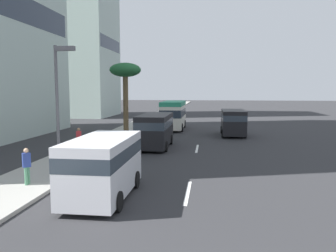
{
  "coord_description": "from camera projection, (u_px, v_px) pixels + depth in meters",
  "views": [
    {
      "loc": [
        -2.66,
        -0.83,
        4.21
      ],
      "look_at": [
        19.17,
        1.9,
        1.79
      ],
      "focal_mm": 35.4,
      "sensor_mm": 36.0,
      "label": 1
    }
  ],
  "objects": [
    {
      "name": "ground_plane",
      "position": [
        201.0,
        130.0,
        34.26
      ],
      "size": [
        198.0,
        198.0,
        0.0
      ],
      "primitive_type": "plane",
      "color": "#2D2D30"
    },
    {
      "name": "sidewalk_right",
      "position": [
        132.0,
        129.0,
        35.15
      ],
      "size": [
        162.0,
        3.35,
        0.15
      ],
      "primitive_type": "cube",
      "color": "#9E9B93",
      "rests_on": "ground_plane"
    },
    {
      "name": "lane_stripe_mid",
      "position": [
        188.0,
        192.0,
        13.58
      ],
      "size": [
        3.2,
        0.16,
        0.01
      ],
      "primitive_type": "cube",
      "color": "silver",
      "rests_on": "ground_plane"
    },
    {
      "name": "lane_stripe_far",
      "position": [
        197.0,
        149.0,
        23.71
      ],
      "size": [
        3.2,
        0.16,
        0.01
      ],
      "primitive_type": "cube",
      "color": "silver",
      "rests_on": "ground_plane"
    },
    {
      "name": "van_lead",
      "position": [
        233.0,
        121.0,
        30.37
      ],
      "size": [
        4.65,
        2.17,
        2.34
      ],
      "color": "black",
      "rests_on": "ground_plane"
    },
    {
      "name": "van_second",
      "position": [
        155.0,
        129.0,
        24.1
      ],
      "size": [
        5.31,
        2.19,
        2.42
      ],
      "rotation": [
        0.0,
        0.0,
        3.14
      ],
      "color": "black",
      "rests_on": "ground_plane"
    },
    {
      "name": "van_third",
      "position": [
        103.0,
        163.0,
        12.85
      ],
      "size": [
        4.72,
        2.15,
        2.36
      ],
      "rotation": [
        0.0,
        0.0,
        3.14
      ],
      "color": "silver",
      "rests_on": "ground_plane"
    },
    {
      "name": "minibus_fourth",
      "position": [
        173.0,
        114.0,
        35.05
      ],
      "size": [
        6.38,
        2.31,
        2.98
      ],
      "rotation": [
        0.0,
        0.0,
        3.14
      ],
      "color": "silver",
      "rests_on": "ground_plane"
    },
    {
      "name": "pedestrian_near_lamp",
      "position": [
        27.0,
        165.0,
        14.13
      ],
      "size": [
        0.38,
        0.39,
        1.58
      ],
      "rotation": [
        0.0,
        0.0,
        5.43
      ],
      "color": "#4C8C66",
      "rests_on": "sidewalk_right"
    },
    {
      "name": "pedestrian_by_tree",
      "position": [
        79.0,
        139.0,
        21.47
      ],
      "size": [
        0.31,
        0.37,
        1.61
      ],
      "rotation": [
        0.0,
        0.0,
        5.05
      ],
      "color": "red",
      "rests_on": "sidewalk_right"
    },
    {
      "name": "palm_tree",
      "position": [
        125.0,
        73.0,
        32.57
      ],
      "size": [
        3.08,
        3.08,
        6.69
      ],
      "color": "brown",
      "rests_on": "sidewalk_right"
    },
    {
      "name": "street_lamp",
      "position": [
        59.0,
        96.0,
        14.95
      ],
      "size": [
        0.24,
        0.97,
        6.03
      ],
      "color": "#4C4C51",
      "rests_on": "sidewalk_right"
    }
  ]
}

